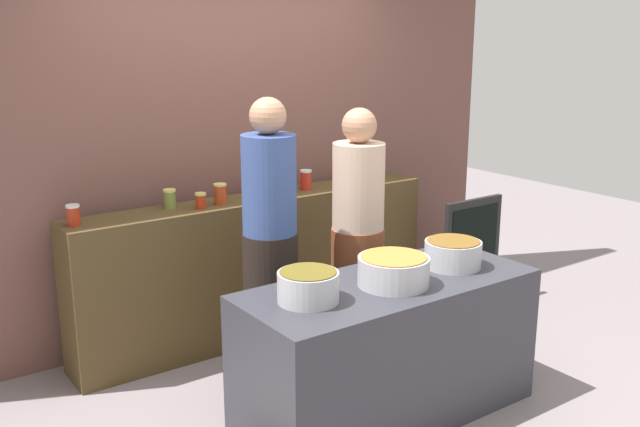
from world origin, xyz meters
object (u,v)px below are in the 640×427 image
(preserve_jar_2, at_px, (201,201))
(preserve_jar_5, at_px, (290,184))
(preserve_jar_3, at_px, (220,194))
(preserve_jar_1, at_px, (170,199))
(cooking_pot_left, at_px, (308,287))
(chalkboard_sign, at_px, (472,252))
(cooking_pot_center, at_px, (393,271))
(cooking_pot_right, at_px, (453,254))
(preserve_jar_4, at_px, (260,191))
(preserve_jar_0, at_px, (73,215))
(cook_with_tongs, at_px, (270,257))
(preserve_jar_6, at_px, (306,180))
(cook_in_cap, at_px, (358,249))
(preserve_jar_7, at_px, (374,171))

(preserve_jar_2, height_order, preserve_jar_5, preserve_jar_5)
(preserve_jar_3, bearing_deg, preserve_jar_1, 164.04)
(cooking_pot_left, distance_m, chalkboard_sign, 2.39)
(cooking_pot_center, relative_size, chalkboard_sign, 0.45)
(cooking_pot_right, bearing_deg, preserve_jar_2, 124.49)
(preserve_jar_4, bearing_deg, cooking_pot_right, -70.98)
(preserve_jar_0, xyz_separation_m, cook_with_tongs, (0.95, -0.67, -0.26))
(chalkboard_sign, bearing_deg, preserve_jar_6, 157.60)
(preserve_jar_1, distance_m, cooking_pot_left, 1.46)
(cooking_pot_center, bearing_deg, preserve_jar_2, 107.85)
(preserve_jar_3, xyz_separation_m, preserve_jar_5, (0.55, 0.00, -0.00))
(preserve_jar_3, relative_size, cook_in_cap, 0.08)
(preserve_jar_6, distance_m, cook_in_cap, 0.81)
(preserve_jar_1, xyz_separation_m, cook_with_tongs, (0.30, -0.74, -0.26))
(cook_in_cap, bearing_deg, cooking_pot_left, -142.15)
(preserve_jar_5, distance_m, chalkboard_sign, 1.61)
(preserve_jar_7, height_order, cooking_pot_center, preserve_jar_7)
(preserve_jar_4, xyz_separation_m, cook_in_cap, (0.32, -0.69, -0.30))
(cooking_pot_left, bearing_deg, preserve_jar_3, 80.56)
(cooking_pot_right, bearing_deg, preserve_jar_5, 98.95)
(preserve_jar_1, height_order, preserve_jar_5, preserve_jar_5)
(preserve_jar_5, distance_m, preserve_jar_7, 0.83)
(preserve_jar_5, bearing_deg, preserve_jar_4, -176.99)
(cooking_pot_center, height_order, cook_with_tongs, cook_with_tongs)
(preserve_jar_1, xyz_separation_m, cooking_pot_left, (0.09, -1.44, -0.19))
(cook_in_cap, bearing_deg, preserve_jar_7, 45.04)
(preserve_jar_3, bearing_deg, cooking_pot_left, -99.44)
(cook_with_tongs, bearing_deg, preserve_jar_7, 27.11)
(preserve_jar_4, distance_m, preserve_jar_6, 0.42)
(preserve_jar_7, relative_size, cooking_pot_left, 0.35)
(preserve_jar_1, height_order, preserve_jar_2, preserve_jar_1)
(preserve_jar_0, distance_m, cook_with_tongs, 1.19)
(preserve_jar_4, height_order, preserve_jar_6, preserve_jar_6)
(preserve_jar_7, xyz_separation_m, cooking_pot_right, (-0.61, -1.45, -0.19))
(preserve_jar_6, bearing_deg, cook_in_cap, -98.01)
(preserve_jar_3, relative_size, preserve_jar_6, 0.97)
(preserve_jar_4, height_order, cook_with_tongs, cook_with_tongs)
(preserve_jar_1, bearing_deg, chalkboard_sign, -13.82)
(chalkboard_sign, bearing_deg, cook_with_tongs, -174.78)
(preserve_jar_1, distance_m, cooking_pot_right, 1.84)
(cooking_pot_left, bearing_deg, preserve_jar_4, 68.75)
(preserve_jar_7, bearing_deg, preserve_jar_4, -176.00)
(preserve_jar_0, xyz_separation_m, preserve_jar_4, (1.26, -0.03, -0.01))
(preserve_jar_1, distance_m, cook_in_cap, 1.26)
(preserve_jar_0, relative_size, preserve_jar_6, 0.89)
(preserve_jar_5, bearing_deg, chalkboard_sign, -18.62)
(preserve_jar_6, bearing_deg, preserve_jar_2, -175.29)
(preserve_jar_1, distance_m, preserve_jar_7, 1.70)
(cook_in_cap, bearing_deg, cooking_pot_right, -77.08)
(preserve_jar_2, distance_m, preserve_jar_4, 0.46)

